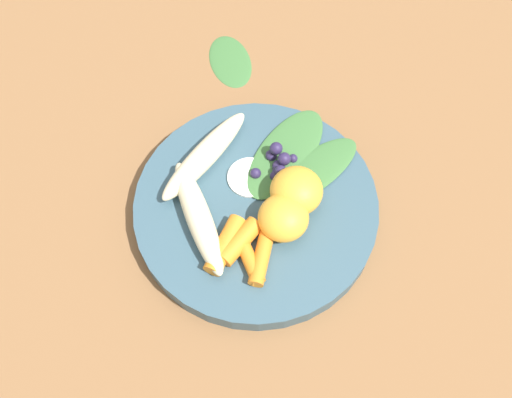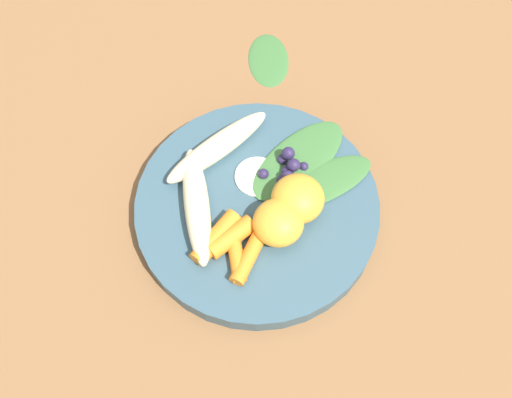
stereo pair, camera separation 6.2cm
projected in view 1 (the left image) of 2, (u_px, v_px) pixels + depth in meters
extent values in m
plane|color=brown|center=(256.00, 213.00, 0.65)|extent=(2.40, 2.40, 0.00)
cylinder|color=#385666|center=(256.00, 208.00, 0.64)|extent=(0.26, 0.26, 0.03)
ellipsoid|color=beige|center=(198.00, 217.00, 0.61)|extent=(0.14, 0.05, 0.03)
ellipsoid|color=beige|center=(205.00, 155.00, 0.64)|extent=(0.11, 0.12, 0.03)
ellipsoid|color=#F4A833|center=(296.00, 191.00, 0.61)|extent=(0.06, 0.06, 0.04)
ellipsoid|color=#F4A833|center=(283.00, 218.00, 0.60)|extent=(0.05, 0.05, 0.04)
cylinder|color=orange|center=(225.00, 245.00, 0.60)|extent=(0.06, 0.05, 0.02)
cylinder|color=orange|center=(240.00, 241.00, 0.60)|extent=(0.05, 0.05, 0.02)
cylinder|color=orange|center=(249.00, 259.00, 0.59)|extent=(0.06, 0.02, 0.01)
cylinder|color=orange|center=(262.00, 256.00, 0.59)|extent=(0.06, 0.04, 0.02)
sphere|color=#2D234C|center=(278.00, 172.00, 0.64)|extent=(0.01, 0.01, 0.01)
sphere|color=#2D234C|center=(279.00, 168.00, 0.64)|extent=(0.01, 0.01, 0.01)
sphere|color=#2D234C|center=(278.00, 172.00, 0.64)|extent=(0.01, 0.01, 0.01)
sphere|color=#2D234C|center=(274.00, 176.00, 0.64)|extent=(0.01, 0.01, 0.01)
sphere|color=#2D234C|center=(284.00, 159.00, 0.63)|extent=(0.01, 0.01, 0.01)
sphere|color=#2D234C|center=(279.00, 166.00, 0.64)|extent=(0.01, 0.01, 0.01)
sphere|color=#2D234C|center=(276.00, 148.00, 0.64)|extent=(0.01, 0.01, 0.01)
sphere|color=#2D234C|center=(293.00, 159.00, 0.65)|extent=(0.01, 0.01, 0.01)
sphere|color=#2D234C|center=(271.00, 155.00, 0.65)|extent=(0.01, 0.01, 0.01)
sphere|color=#2D234C|center=(256.00, 173.00, 0.64)|extent=(0.01, 0.01, 0.01)
sphere|color=#2D234C|center=(281.00, 171.00, 0.63)|extent=(0.01, 0.01, 0.01)
cylinder|color=white|center=(249.00, 177.00, 0.64)|extent=(0.05, 0.05, 0.00)
ellipsoid|color=#3D7038|center=(312.00, 172.00, 0.64)|extent=(0.10, 0.13, 0.00)
ellipsoid|color=#3D7038|center=(286.00, 153.00, 0.65)|extent=(0.14, 0.14, 0.00)
ellipsoid|color=#3D7038|center=(230.00, 60.00, 0.75)|extent=(0.09, 0.06, 0.01)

